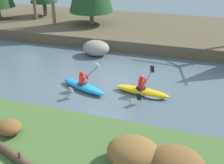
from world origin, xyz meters
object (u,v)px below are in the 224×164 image
at_px(kayaker_lead, 144,91).
at_px(boulder_midstream, 96,48).
at_px(driftwood_log, 16,158).
at_px(kayaker_middle, 83,86).

xyz_separation_m(kayaker_lead, boulder_midstream, (-4.15, 4.39, 0.31)).
bearing_deg(kayaker_lead, driftwood_log, -105.03).
relative_size(kayaker_lead, driftwood_log, 1.11).
relative_size(kayaker_middle, driftwood_log, 1.09).
distance_m(kayaker_lead, kayaker_middle, 3.05).
bearing_deg(kayaker_lead, kayaker_middle, -165.03).
bearing_deg(boulder_midstream, driftwood_log, -81.74).
bearing_deg(kayaker_middle, boulder_midstream, 124.00).
distance_m(kayaker_middle, boulder_midstream, 4.95).
xyz_separation_m(boulder_midstream, driftwood_log, (1.56, -10.74, 0.31)).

